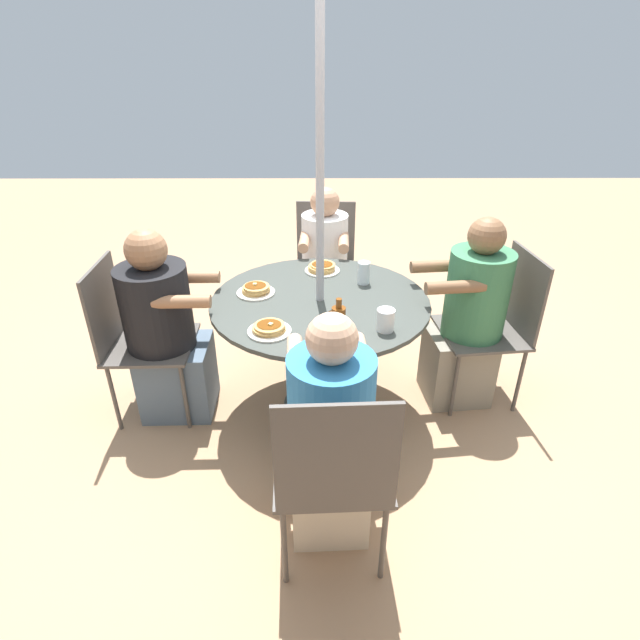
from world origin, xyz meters
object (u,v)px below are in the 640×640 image
object	(u,v)px
patio_table	(320,317)
patio_chair_south	(333,468)
patio_chair_north	(325,259)
coffee_cup	(386,320)
pancake_plate_c	(269,329)
patio_chair_west	(498,319)
pancake_plate_a	(256,290)
syrup_bottle	(338,317)
diner_west	(468,322)
drinking_glass_a	(364,273)
diner_north	(324,271)
diner_east	(166,335)
diner_south	(330,439)
pancake_plate_b	(322,268)
patio_chair_east	(133,332)

from	to	relation	value
patio_table	patio_chair_south	world-z (taller)	patio_chair_south
patio_chair_north	coffee_cup	xyz separation A→B (m)	(-0.28, 1.41, 0.25)
patio_table	pancake_plate_c	xyz separation A→B (m)	(0.25, 0.36, 0.13)
patio_chair_west	pancake_plate_a	size ratio (longest dim) A/B	4.35
patio_chair_south	coffee_cup	size ratio (longest dim) A/B	8.36
pancake_plate_c	syrup_bottle	size ratio (longest dim) A/B	1.32
patio_chair_south	pancake_plate_c	xyz separation A→B (m)	(0.30, -0.71, 0.21)
patio_chair_north	diner_west	xyz separation A→B (m)	(-0.84, 0.97, -0.01)
drinking_glass_a	pancake_plate_a	bearing A→B (deg)	12.46
patio_chair_north	pancake_plate_a	world-z (taller)	patio_chair_north
diner_north	patio_chair_south	bearing A→B (deg)	92.67
diner_east	diner_south	xyz separation A→B (m)	(-0.92, 0.86, -0.00)
patio_chair_north	patio_chair_west	distance (m)	1.40
diner_east	patio_chair_south	distance (m)	1.40
patio_chair_south	pancake_plate_b	distance (m)	1.48
diner_south	pancake_plate_a	size ratio (longest dim) A/B	5.17
patio_chair_south	syrup_bottle	size ratio (longest dim) A/B	5.76
diner_north	diner_east	distance (m)	1.29
diner_north	syrup_bottle	world-z (taller)	diner_north
patio_chair_south	diner_south	distance (m)	0.19
patio_chair_east	pancake_plate_c	world-z (taller)	patio_chair_east
diner_west	drinking_glass_a	size ratio (longest dim) A/B	8.78
patio_chair_south	diner_west	world-z (taller)	diner_west
diner_west	pancake_plate_b	bearing A→B (deg)	65.00
patio_chair_west	diner_west	size ratio (longest dim) A/B	0.81
patio_chair_east	diner_south	distance (m)	1.40
diner_east	patio_chair_west	world-z (taller)	diner_east
patio_chair_north	diner_south	distance (m)	1.95
patio_chair_south	pancake_plate_c	distance (m)	0.80
patio_chair_west	pancake_plate_c	bearing A→B (deg)	103.57
diner_south	patio_table	bearing A→B (deg)	90.00
pancake_plate_b	pancake_plate_c	xyz separation A→B (m)	(0.26, 0.75, -0.00)
diner_west	patio_chair_west	bearing A→B (deg)	-90.00
diner_east	patio_chair_south	size ratio (longest dim) A/B	1.21
patio_chair_south	drinking_glass_a	xyz separation A→B (m)	(-0.21, -1.28, 0.26)
patio_chair_north	diner_west	distance (m)	1.28
patio_chair_east	diner_south	size ratio (longest dim) A/B	0.84
patio_chair_north	syrup_bottle	size ratio (longest dim) A/B	5.76
pancake_plate_c	patio_chair_north	bearing A→B (deg)	-101.69
patio_chair_west	patio_chair_south	bearing A→B (deg)	133.14
syrup_bottle	coffee_cup	bearing A→B (deg)	175.25
patio_chair_south	diner_west	xyz separation A→B (m)	(-0.83, -1.17, -0.01)
diner_east	patio_chair_south	xyz separation A→B (m)	(-0.93, 1.05, 0.02)
patio_chair_south	patio_chair_west	distance (m)	1.56
patio_chair_north	coffee_cup	world-z (taller)	patio_chair_north
diner_south	syrup_bottle	bearing A→B (deg)	82.36
diner_east	pancake_plate_b	xyz separation A→B (m)	(-0.90, -0.41, 0.24)
patio_chair_south	pancake_plate_b	bearing A→B (deg)	88.79
coffee_cup	pancake_plate_c	bearing A→B (deg)	1.70
syrup_bottle	coffee_cup	xyz separation A→B (m)	(-0.23, 0.02, -0.01)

